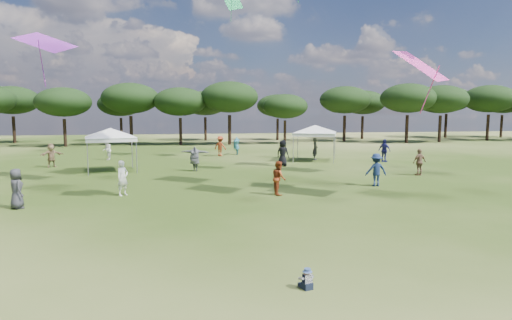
# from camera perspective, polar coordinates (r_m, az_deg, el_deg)

# --- Properties ---
(tree_line) EXTENTS (108.78, 17.63, 7.77)m
(tree_line) POSITION_cam_1_polar(r_m,az_deg,el_deg) (54.84, -4.86, 7.97)
(tree_line) COLOR black
(tree_line) RESTS_ON ground
(tent_left) EXTENTS (6.18, 6.18, 3.19)m
(tent_left) POSITION_cam_1_polar(r_m,az_deg,el_deg) (29.75, -18.85, 3.82)
(tent_left) COLOR gray
(tent_left) RESTS_ON ground
(tent_right) EXTENTS (6.18, 6.18, 3.18)m
(tent_right) POSITION_cam_1_polar(r_m,az_deg,el_deg) (34.71, 7.88, 4.43)
(tent_right) COLOR gray
(tent_right) RESTS_ON ground
(toddler) EXTENTS (0.35, 0.38, 0.48)m
(toddler) POSITION_cam_1_polar(r_m,az_deg,el_deg) (9.98, 6.79, -15.56)
(toddler) COLOR black
(toddler) RESTS_ON ground
(festival_crowd) EXTENTS (28.11, 21.94, 1.91)m
(festival_crowd) POSITION_cam_1_polar(r_m,az_deg,el_deg) (30.09, -5.59, 0.52)
(festival_crowd) COLOR #16274E
(festival_crowd) RESTS_ON ground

